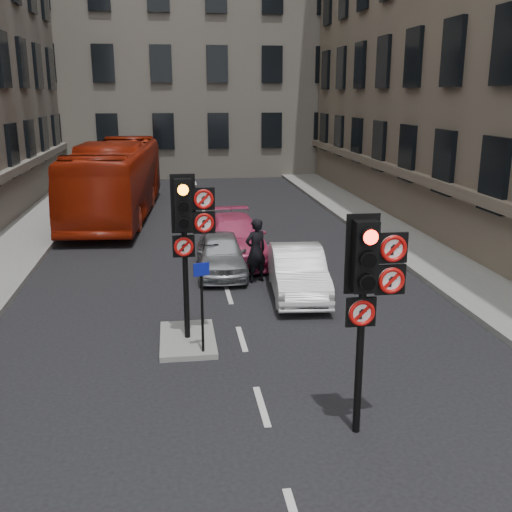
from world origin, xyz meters
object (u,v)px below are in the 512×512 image
object	(u,v)px
signal_near	(369,280)
motorcycle	(210,256)
motorcyclist	(256,251)
car_silver	(221,254)
info_sign	(202,295)
bus_red	(116,180)
signal_far	(188,222)
car_white	(298,272)
car_pink	(235,238)

from	to	relation	value
signal_near	motorcycle	xyz separation A→B (m)	(-1.84, 9.09, -2.04)
signal_near	motorcyclist	world-z (taller)	signal_near
car_silver	motorcycle	bearing A→B (deg)	-171.18
motorcycle	info_sign	bearing A→B (deg)	-90.55
bus_red	info_sign	xyz separation A→B (m)	(2.93, -15.19, -0.28)
signal_far	motorcycle	distance (m)	5.58
signal_far	motorcycle	world-z (taller)	signal_far
signal_far	car_white	distance (m)	4.59
car_silver	motorcyclist	world-z (taller)	motorcyclist
bus_red	motorcyclist	distance (m)	11.32
signal_near	motorcyclist	bearing A→B (deg)	94.12
signal_near	info_sign	size ratio (longest dim) A/B	1.86
car_white	info_sign	world-z (taller)	info_sign
motorcycle	motorcyclist	size ratio (longest dim) A/B	0.97
car_pink	motorcyclist	distance (m)	2.68
signal_near	info_sign	xyz separation A→B (m)	(-2.39, 3.19, -1.22)
motorcyclist	info_sign	xyz separation A→B (m)	(-1.80, -4.93, 0.42)
signal_far	car_silver	xyz separation A→B (m)	(1.09, 5.14, -2.09)
signal_near	car_silver	xyz separation A→B (m)	(-1.51, 9.14, -1.97)
car_silver	info_sign	size ratio (longest dim) A/B	1.87
signal_far	car_silver	world-z (taller)	signal_far
signal_near	car_white	size ratio (longest dim) A/B	0.91
car_pink	motorcycle	size ratio (longest dim) A/B	2.60
car_pink	bus_red	distance (m)	8.84
car_pink	motorcyclist	world-z (taller)	motorcyclist
signal_far	car_pink	distance (m)	7.26
info_sign	car_white	bearing A→B (deg)	36.10
signal_near	car_silver	world-z (taller)	signal_near
info_sign	motorcycle	bearing A→B (deg)	67.94
signal_far	bus_red	size ratio (longest dim) A/B	0.30
signal_near	signal_far	world-z (taller)	signal_far
signal_near	bus_red	bearing A→B (deg)	106.13
car_pink	motorcycle	distance (m)	1.92
signal_near	motorcycle	distance (m)	9.50
bus_red	signal_near	bearing A→B (deg)	-69.82
car_white	car_pink	world-z (taller)	car_pink
signal_far	car_silver	size ratio (longest dim) A/B	0.99
car_white	motorcycle	bearing A→B (deg)	139.27
car_silver	car_white	distance (m)	2.97
info_sign	bus_red	bearing A→B (deg)	84.16
bus_red	motorcyclist	xyz separation A→B (m)	(4.73, -10.26, -0.71)
car_silver	car_pink	bearing A→B (deg)	71.60
signal_far	car_silver	distance (m)	5.65
signal_near	car_white	bearing A→B (deg)	86.86
motorcycle	motorcyclist	xyz separation A→B (m)	(1.25, -0.97, 0.39)
car_silver	bus_red	distance (m)	10.05
motorcycle	signal_near	bearing A→B (deg)	-73.81
motorcycle	motorcyclist	distance (m)	1.63
car_white	signal_far	bearing A→B (deg)	-131.49
signal_far	info_sign	world-z (taller)	signal_far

